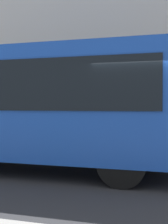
# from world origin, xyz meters

# --- Properties ---
(ground_plane) EXTENTS (60.00, 60.00, 0.00)m
(ground_plane) POSITION_xyz_m (0.00, 0.00, 0.00)
(ground_plane) COLOR #2B2B2D
(red_bus) EXTENTS (9.05, 2.54, 3.08)m
(red_bus) POSITION_xyz_m (3.69, -0.16, 1.68)
(red_bus) COLOR #1947AD
(red_bus) RESTS_ON ground_plane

